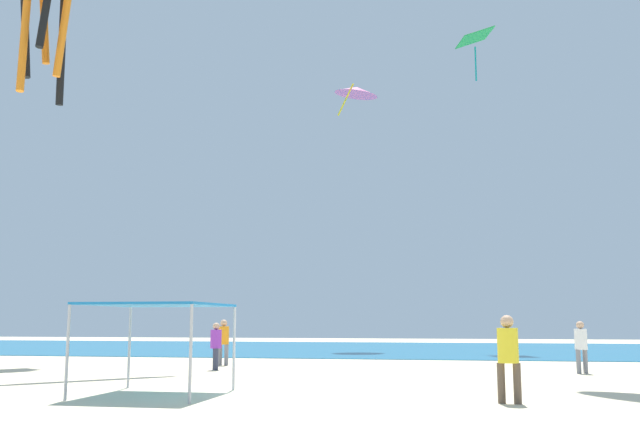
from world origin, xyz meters
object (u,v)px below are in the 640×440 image
object	(u,v)px
person_leftmost	(216,342)
person_rightmost	(581,343)
person_near_tent	(508,351)
kite_delta_pink	(356,91)
kite_diamond_green	(475,40)
canopy_tent	(158,308)
person_central	(224,338)

from	to	relation	value
person_leftmost	person_rightmost	bearing A→B (deg)	-116.50
person_near_tent	kite_delta_pink	bearing A→B (deg)	-65.29
person_near_tent	kite_diamond_green	size ratio (longest dim) A/B	0.58
person_leftmost	kite_diamond_green	world-z (taller)	kite_diamond_green
canopy_tent	kite_diamond_green	bearing A→B (deg)	71.81
person_leftmost	kite_diamond_green	xyz separation A→B (m)	(10.48, 18.90, 18.70)
canopy_tent	person_rightmost	world-z (taller)	canopy_tent
person_near_tent	person_rightmost	world-z (taller)	person_near_tent
person_leftmost	person_central	bearing A→B (deg)	-16.62
person_central	kite_delta_pink	xyz separation A→B (m)	(3.29, 16.76, 15.88)
kite_delta_pink	person_central	bearing A→B (deg)	-163.82
person_near_tent	person_leftmost	bearing A→B (deg)	-31.37
person_rightmost	kite_diamond_green	bearing A→B (deg)	-119.66
kite_delta_pink	person_leftmost	bearing A→B (deg)	-160.61
person_near_tent	kite_delta_pink	xyz separation A→B (m)	(-7.07, 28.20, 15.84)
person_rightmost	kite_delta_pink	size ratio (longest dim) A/B	0.45
canopy_tent	person_near_tent	bearing A→B (deg)	-1.70
kite_diamond_green	kite_delta_pink	xyz separation A→B (m)	(-7.78, 0.51, -2.75)
person_leftmost	person_central	size ratio (longest dim) A/B	0.93
person_rightmost	kite_delta_pink	world-z (taller)	kite_delta_pink
person_central	kite_diamond_green	bearing A→B (deg)	77.01
person_leftmost	person_central	world-z (taller)	person_central
person_near_tent	person_central	xyz separation A→B (m)	(-10.36, 11.44, -0.04)
kite_diamond_green	person_rightmost	bearing A→B (deg)	-7.84
person_leftmost	kite_delta_pink	distance (m)	25.26
person_rightmost	kite_diamond_green	world-z (taller)	kite_diamond_green
kite_delta_pink	person_near_tent	bearing A→B (deg)	-138.63
person_rightmost	kite_diamond_green	size ratio (longest dim) A/B	0.54
person_near_tent	kite_delta_pink	world-z (taller)	kite_delta_pink
kite_delta_pink	canopy_tent	bearing A→B (deg)	-155.24
person_near_tent	person_rightmost	bearing A→B (deg)	-97.71
person_central	person_rightmost	xyz separation A→B (m)	(13.49, -2.01, -0.04)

